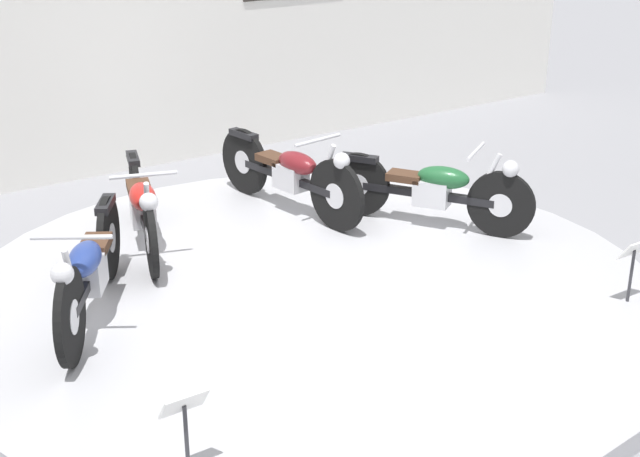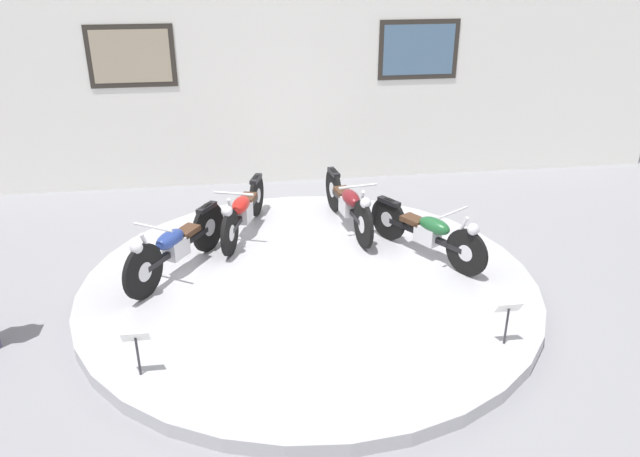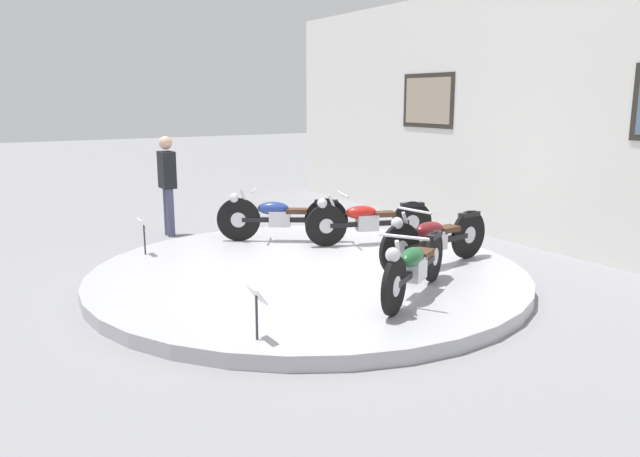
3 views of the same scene
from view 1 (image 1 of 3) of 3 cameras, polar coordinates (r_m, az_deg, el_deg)
ground_plane at (r=7.14m, az=-0.69°, el=-4.75°), size 60.00×60.00×0.00m
display_platform at (r=7.10m, az=-0.69°, el=-4.17°), size 5.59×5.59×0.16m
motorcycle_blue at (r=6.60m, az=-14.56°, el=-2.46°), size 1.12×1.74×0.81m
motorcycle_red at (r=7.78m, az=-11.30°, el=1.48°), size 0.72×1.90×0.79m
motorcycle_maroon at (r=8.43m, az=-1.89°, el=3.62°), size 0.54×2.00×0.81m
motorcycle_green at (r=8.14m, az=7.22°, el=2.61°), size 1.09×1.69×0.78m
info_placard_front_left at (r=4.88m, az=-8.64°, el=-11.69°), size 0.26×0.11×0.51m
info_placard_front_centre at (r=7.05m, az=19.44°, el=-1.73°), size 0.26×0.11×0.51m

